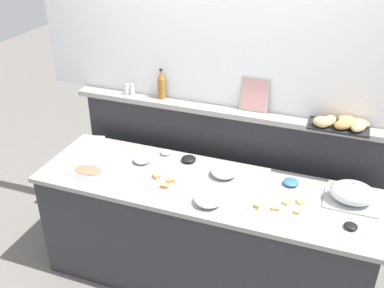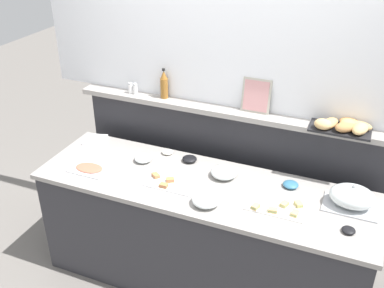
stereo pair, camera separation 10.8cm
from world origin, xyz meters
name	(u,v)px [view 1 (the left image)]	position (x,y,z in m)	size (l,w,h in m)	color
ground_plane	(224,231)	(0.00, 0.60, 0.00)	(12.00, 12.00, 0.00)	slate
buffet_counter	(202,234)	(0.00, 0.00, 0.44)	(2.37, 0.72, 0.89)	#2D2D33
back_ledge_unit	(224,172)	(0.00, 0.54, 0.66)	(2.40, 0.22, 1.26)	#2D2D33
upper_wall_panel	(232,13)	(0.00, 0.56, 1.93)	(3.00, 0.08, 1.34)	white
sandwich_platter_rear	(172,183)	(-0.20, -0.08, 0.90)	(0.37, 0.21, 0.04)	white
sandwich_platter_side	(279,205)	(0.54, -0.07, 0.90)	(0.37, 0.20, 0.04)	white
cold_cuts_platter	(88,171)	(-0.83, -0.14, 0.90)	(0.28, 0.19, 0.02)	silver
serving_cloche	(352,194)	(0.97, 0.13, 0.96)	(0.34, 0.24, 0.17)	#B7BABF
glass_bowl_large	(142,159)	(-0.52, 0.12, 0.91)	(0.13, 0.13, 0.05)	silver
glass_bowl_medium	(224,172)	(0.11, 0.15, 0.92)	(0.19, 0.19, 0.07)	silver
glass_bowl_small	(208,200)	(0.11, -0.20, 0.92)	(0.18, 0.18, 0.07)	silver
condiment_bowl_cream	(351,226)	(0.98, -0.14, 0.90)	(0.08, 0.08, 0.03)	black
condiment_bowl_dark	(291,182)	(0.57, 0.20, 0.91)	(0.11, 0.11, 0.04)	teal
condiment_bowl_teal	(166,152)	(-0.40, 0.29, 0.90)	(0.09, 0.09, 0.03)	silver
condiment_bowl_red	(189,159)	(-0.20, 0.25, 0.91)	(0.11, 0.11, 0.04)	black
napkin_stack	(92,142)	(-1.03, 0.25, 0.90)	(0.17, 0.17, 0.02)	white
vinegar_bottle_amber	(161,85)	(-0.51, 0.48, 1.37)	(0.06, 0.06, 0.24)	#8E5B23
salt_shaker	(127,89)	(-0.79, 0.46, 1.31)	(0.03, 0.03, 0.09)	white
pepper_shaker	(132,90)	(-0.75, 0.46, 1.31)	(0.03, 0.03, 0.09)	white
bread_basket	(342,123)	(0.83, 0.43, 1.30)	(0.40, 0.28, 0.08)	black
framed_picture	(254,95)	(0.21, 0.50, 1.39)	(0.21, 0.05, 0.25)	#B2AD9E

